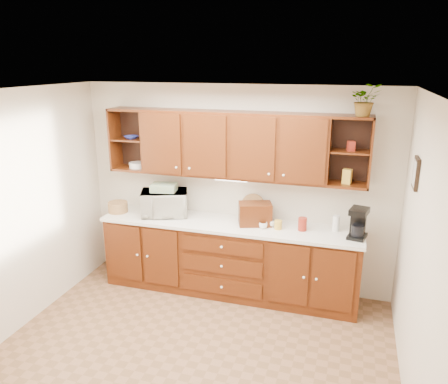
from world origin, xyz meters
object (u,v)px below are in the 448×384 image
Objects in this scene: coffee_maker at (358,223)px; potted_plant at (365,100)px; microwave at (164,203)px; bread_box at (255,214)px.

potted_plant reaches higher than coffee_maker.
potted_plant is (2.36, 0.03, 1.36)m from microwave.
microwave is at bearing 160.69° from bread_box.
microwave reaches higher than bread_box.
microwave is 1.68× the size of potted_plant.
coffee_maker is at bearing -65.27° from potted_plant.
coffee_maker is 1.36m from potted_plant.
coffee_maker is at bearing -22.34° from microwave.
bread_box is 1.81m from potted_plant.
potted_plant reaches higher than microwave.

